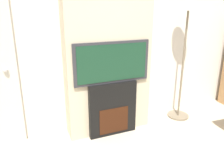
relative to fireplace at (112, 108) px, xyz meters
The scene contains 5 objects.
wall_back 1.03m from the fireplace, 90.00° to the left, with size 6.00×0.06×2.70m.
chimney_breast 0.99m from the fireplace, 90.00° to the left, with size 1.16×0.31×2.70m.
fireplace is the anchor object (origin of this frame).
television 0.65m from the fireplace, 90.00° to the right, with size 1.02×0.07×0.54m.
floor_lamp 1.46m from the fireplace, ahead, with size 0.33×0.33×1.76m.
Camera 1 is at (-1.02, -0.83, 1.71)m, focal length 35.00 mm.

